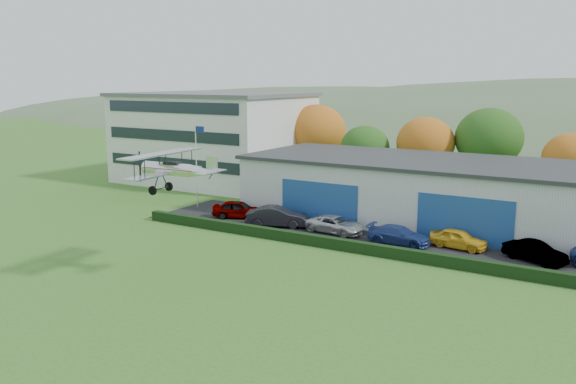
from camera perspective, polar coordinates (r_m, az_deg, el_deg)
The scene contains 15 objects.
ground at distance 28.68m, azimuth -5.74°, elevation -13.98°, with size 300.00×300.00×0.00m, color #366620.
apron at distance 45.27m, azimuth 13.62°, elevation -4.85°, with size 48.00×9.00×0.05m, color black.
hedge at distance 40.77m, azimuth 11.59°, elevation -5.95°, with size 46.00×0.60×0.80m, color black.
hangar at distance 50.77m, azimuth 18.29°, elevation -0.36°, with size 40.60×12.60×5.30m.
office_block at distance 71.19m, azimuth -7.06°, elevation 5.24°, with size 20.60×15.60×10.40m.
flagpole at distance 56.12m, azimuth -8.69°, elevation 3.29°, with size 1.05×0.10×8.00m.
tree_belt at distance 63.48m, azimuth 17.38°, elevation 4.52°, with size 75.70×13.22×10.12m.
distant_hills at distance 163.93m, azimuth 23.63°, elevation 1.09°, with size 430.00×196.00×56.00m.
car_0 at distance 52.03m, azimuth -4.76°, elevation -1.66°, with size 1.80×4.47×1.52m, color gray.
car_1 at distance 48.85m, azimuth -1.06°, elevation -2.37°, with size 1.74×4.99×1.65m, color black.
car_2 at distance 47.01m, azimuth 4.58°, elevation -3.13°, with size 2.20×4.76×1.32m, color silver.
car_3 at distance 44.46m, azimuth 10.57°, elevation -4.08°, with size 1.88×4.62×1.34m, color navy.
car_4 at distance 44.36m, azimuth 16.02°, elevation -4.33°, with size 1.63×4.06×1.38m, color gold.
car_5 at distance 42.79m, azimuth 22.56°, elevation -5.31°, with size 1.44×4.14×1.37m, color gray.
biplane at distance 35.91m, azimuth -10.90°, elevation 2.27°, with size 5.70×6.54×2.45m.
Camera 1 is at (15.75, -20.75, 11.98)m, focal length 37.14 mm.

